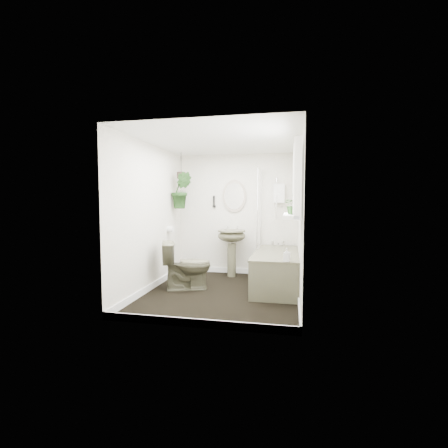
# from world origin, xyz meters

# --- Properties ---
(floor) EXTENTS (2.30, 2.80, 0.02)m
(floor) POSITION_xyz_m (0.00, 0.00, -0.01)
(floor) COLOR black
(floor) RESTS_ON ground
(ceiling) EXTENTS (2.30, 2.80, 0.02)m
(ceiling) POSITION_xyz_m (0.00, 0.00, 2.31)
(ceiling) COLOR white
(ceiling) RESTS_ON ground
(wall_back) EXTENTS (2.30, 0.02, 2.30)m
(wall_back) POSITION_xyz_m (0.00, 1.41, 1.15)
(wall_back) COLOR silver
(wall_back) RESTS_ON ground
(wall_front) EXTENTS (2.30, 0.02, 2.30)m
(wall_front) POSITION_xyz_m (0.00, -1.41, 1.15)
(wall_front) COLOR silver
(wall_front) RESTS_ON ground
(wall_left) EXTENTS (0.02, 2.80, 2.30)m
(wall_left) POSITION_xyz_m (-1.16, 0.00, 1.15)
(wall_left) COLOR silver
(wall_left) RESTS_ON ground
(wall_right) EXTENTS (0.02, 2.80, 2.30)m
(wall_right) POSITION_xyz_m (1.16, 0.00, 1.15)
(wall_right) COLOR silver
(wall_right) RESTS_ON ground
(skirting) EXTENTS (2.30, 2.80, 0.10)m
(skirting) POSITION_xyz_m (0.00, 0.00, 0.05)
(skirting) COLOR white
(skirting) RESTS_ON floor
(bathtub) EXTENTS (0.72, 1.72, 0.58)m
(bathtub) POSITION_xyz_m (0.80, 0.50, 0.29)
(bathtub) COLOR #4E4C37
(bathtub) RESTS_ON floor
(bath_screen) EXTENTS (0.04, 0.72, 1.40)m
(bath_screen) POSITION_xyz_m (0.47, 0.99, 1.28)
(bath_screen) COLOR silver
(bath_screen) RESTS_ON bathtub
(shower_box) EXTENTS (0.20, 0.10, 0.35)m
(shower_box) POSITION_xyz_m (0.80, 1.34, 1.55)
(shower_box) COLOR white
(shower_box) RESTS_ON wall_back
(oval_mirror) EXTENTS (0.46, 0.03, 0.62)m
(oval_mirror) POSITION_xyz_m (-0.05, 1.37, 1.50)
(oval_mirror) COLOR tan
(oval_mirror) RESTS_ON wall_back
(wall_sconce) EXTENTS (0.04, 0.04, 0.22)m
(wall_sconce) POSITION_xyz_m (-0.45, 1.36, 1.40)
(wall_sconce) COLOR black
(wall_sconce) RESTS_ON wall_back
(toilet_roll_holder) EXTENTS (0.11, 0.11, 0.11)m
(toilet_roll_holder) POSITION_xyz_m (-1.10, 0.70, 0.90)
(toilet_roll_holder) COLOR white
(toilet_roll_holder) RESTS_ON wall_left
(window_recess) EXTENTS (0.08, 1.00, 0.90)m
(window_recess) POSITION_xyz_m (1.09, -0.70, 1.65)
(window_recess) COLOR white
(window_recess) RESTS_ON wall_right
(window_sill) EXTENTS (0.18, 1.00, 0.04)m
(window_sill) POSITION_xyz_m (1.02, -0.70, 1.23)
(window_sill) COLOR white
(window_sill) RESTS_ON wall_right
(window_blinds) EXTENTS (0.01, 0.86, 0.76)m
(window_blinds) POSITION_xyz_m (1.04, -0.70, 1.65)
(window_blinds) COLOR white
(window_blinds) RESTS_ON wall_right
(toilet) EXTENTS (0.86, 0.67, 0.77)m
(toilet) POSITION_xyz_m (-0.60, 0.11, 0.39)
(toilet) COLOR #4E4C37
(toilet) RESTS_ON floor
(pedestal_sink) EXTENTS (0.61, 0.55, 0.87)m
(pedestal_sink) POSITION_xyz_m (-0.05, 1.10, 0.44)
(pedestal_sink) COLOR #4E4C37
(pedestal_sink) RESTS_ON floor
(sill_plant) EXTENTS (0.22, 0.19, 0.23)m
(sill_plant) POSITION_xyz_m (1.04, -0.85, 1.37)
(sill_plant) COLOR black
(sill_plant) RESTS_ON window_sill
(hanging_plant) EXTENTS (0.44, 0.39, 0.67)m
(hanging_plant) POSITION_xyz_m (-0.97, 0.95, 1.60)
(hanging_plant) COLOR black
(hanging_plant) RESTS_ON ceiling
(soap_bottle) EXTENTS (0.10, 0.10, 0.18)m
(soap_bottle) POSITION_xyz_m (0.97, -0.29, 0.67)
(soap_bottle) COLOR black
(soap_bottle) RESTS_ON bathtub
(hanging_pot) EXTENTS (0.16, 0.16, 0.12)m
(hanging_pot) POSITION_xyz_m (-0.97, 0.95, 1.88)
(hanging_pot) COLOR #362922
(hanging_pot) RESTS_ON ceiling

